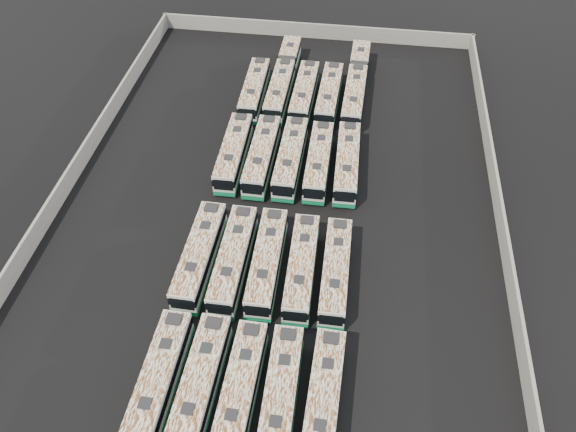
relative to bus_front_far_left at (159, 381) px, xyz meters
The scene contains 22 objects.
ground 21.41m from the bus_front_far_left, 74.30° to the left, with size 140.00×140.00×0.00m, color black.
perimeter_wall 21.36m from the bus_front_far_left, 74.30° to the left, with size 45.20×73.20×2.20m.
bus_front_far_left is the anchor object (origin of this frame).
bus_front_left 3.18m from the bus_front_far_left, ahead, with size 2.64×11.40×3.20m.
bus_front_center 6.30m from the bus_front_far_left, ahead, with size 2.51×11.12×3.12m.
bus_front_right 9.39m from the bus_front_far_left, ahead, with size 2.53×11.16×3.13m.
bus_front_far_right 12.58m from the bus_front_far_left, ahead, with size 2.59×11.12×3.12m.
bus_midfront_far_left 12.59m from the bus_front_far_left, 89.99° to the left, with size 2.57×11.48×3.22m.
bus_midfront_left 12.93m from the bus_front_far_left, 75.89° to the left, with size 2.43×11.42×3.22m.
bus_midfront_center 14.15m from the bus_front_far_left, 63.92° to the left, with size 2.56×11.28×3.17m.
bus_midfront_right 15.68m from the bus_front_far_left, 53.12° to the left, with size 2.56×11.06×3.10m.
bus_midfront_far_right 17.70m from the bus_front_far_left, 45.18° to the left, with size 2.43×10.92×3.07m.
bus_midback_far_left 27.45m from the bus_front_far_left, 89.96° to the left, with size 2.58×11.29×3.17m.
bus_midback_left 27.53m from the bus_front_far_left, 83.38° to the left, with size 2.46×11.44×3.22m.
bus_midback_center 28.18m from the bus_front_far_left, 77.05° to the left, with size 2.52×11.45×3.22m.
bus_midback_right 28.94m from the bus_front_far_left, 71.04° to the left, with size 2.39×11.04×3.11m.
bus_midback_far_right 30.20m from the bus_front_far_left, 65.62° to the left, with size 2.61×11.32×3.17m.
bus_back_far_left 39.89m from the bus_front_far_left, 89.95° to the left, with size 2.57×11.13×3.12m.
bus_back_left 43.15m from the bus_front_far_left, 85.75° to the left, with size 2.48×17.23×3.12m.
bus_back_center 40.48m from the bus_front_far_left, 81.04° to the left, with size 2.57×11.23×3.15m.
bus_back_right 41.11m from the bus_front_far_left, 76.80° to the left, with size 2.63×11.27×3.16m.
bus_back_far_right 44.82m from the bus_front_far_left, 73.72° to the left, with size 2.80×17.44×3.15m.
Camera 1 is at (6.90, -39.54, 41.10)m, focal length 35.00 mm.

